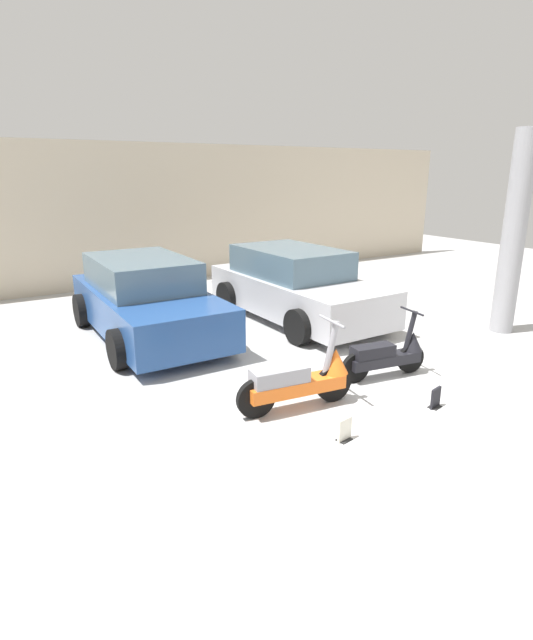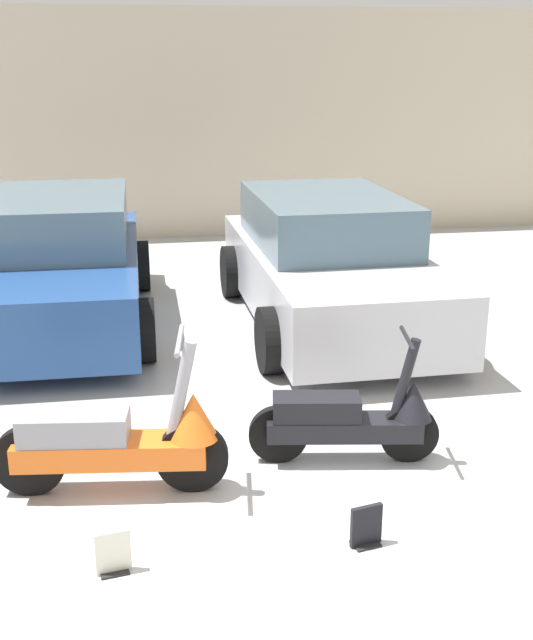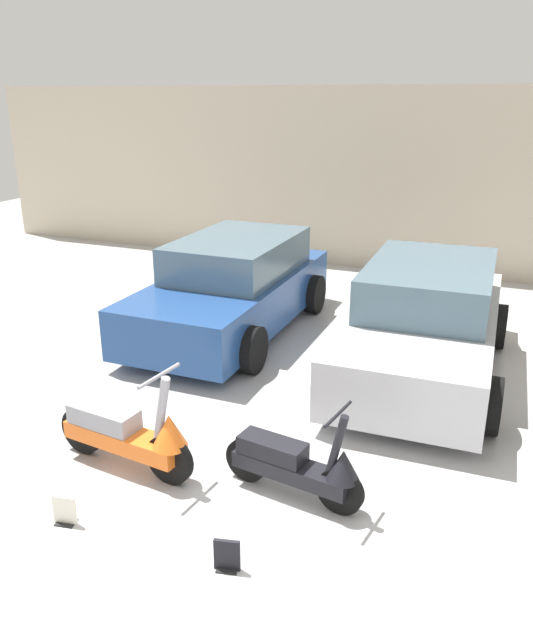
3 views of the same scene
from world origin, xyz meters
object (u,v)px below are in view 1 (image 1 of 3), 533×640
object	(u,v)px
scooter_front_right	(388,354)
placard_near_right_scooter	(435,399)
placard_near_left_scooter	(345,431)
car_rear_left	(146,300)
car_rear_center	(295,286)
support_column_side	(514,235)
scooter_front_left	(301,379)

from	to	relation	value
scooter_front_right	placard_near_right_scooter	distance (m)	1.08
scooter_front_right	placard_near_left_scooter	distance (m)	1.99
car_rear_left	car_rear_center	xyz separation A→B (m)	(2.87, -0.46, 0.00)
scooter_front_right	car_rear_left	world-z (taller)	car_rear_left
placard_near_right_scooter	support_column_side	size ratio (longest dim) A/B	0.07
placard_near_left_scooter	support_column_side	world-z (taller)	support_column_side
placard_near_right_scooter	support_column_side	xyz separation A→B (m)	(3.53, 1.50, 1.65)
placard_near_left_scooter	placard_near_right_scooter	size ratio (longest dim) A/B	1.00
car_rear_center	scooter_front_left	bearing A→B (deg)	-34.71
scooter_front_left	car_rear_left	size ratio (longest dim) A/B	0.38
car_rear_left	placard_near_left_scooter	xyz separation A→B (m)	(0.62, -4.66, -0.55)
scooter_front_right	placard_near_left_scooter	xyz separation A→B (m)	(-1.67, -1.06, -0.22)
scooter_front_left	placard_near_right_scooter	distance (m)	1.69
car_rear_left	support_column_side	size ratio (longest dim) A/B	1.16
support_column_side	placard_near_right_scooter	bearing A→B (deg)	-156.97
scooter_front_right	support_column_side	bearing A→B (deg)	16.86
scooter_front_left	support_column_side	bearing A→B (deg)	14.19
support_column_side	car_rear_left	bearing A→B (deg)	150.88
car_rear_center	placard_near_left_scooter	bearing A→B (deg)	-29.26
car_rear_center	placard_near_right_scooter	world-z (taller)	car_rear_center
scooter_front_left	car_rear_center	xyz separation A→B (m)	(2.20, 3.31, 0.28)
car_rear_left	placard_near_right_scooter	distance (m)	5.12
scooter_front_right	placard_near_right_scooter	xyz separation A→B (m)	(-0.19, -1.04, -0.22)
car_rear_left	placard_near_left_scooter	bearing A→B (deg)	7.96
placard_near_left_scooter	placard_near_right_scooter	distance (m)	1.48
car_rear_left	placard_near_left_scooter	distance (m)	4.73
placard_near_left_scooter	support_column_side	bearing A→B (deg)	16.95
car_rear_center	support_column_side	distance (m)	4.00
scooter_front_left	scooter_front_right	size ratio (longest dim) A/B	1.15
scooter_front_left	placard_near_right_scooter	world-z (taller)	scooter_front_left
support_column_side	scooter_front_right	bearing A→B (deg)	-172.05
scooter_front_right	placard_near_right_scooter	world-z (taller)	scooter_front_right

